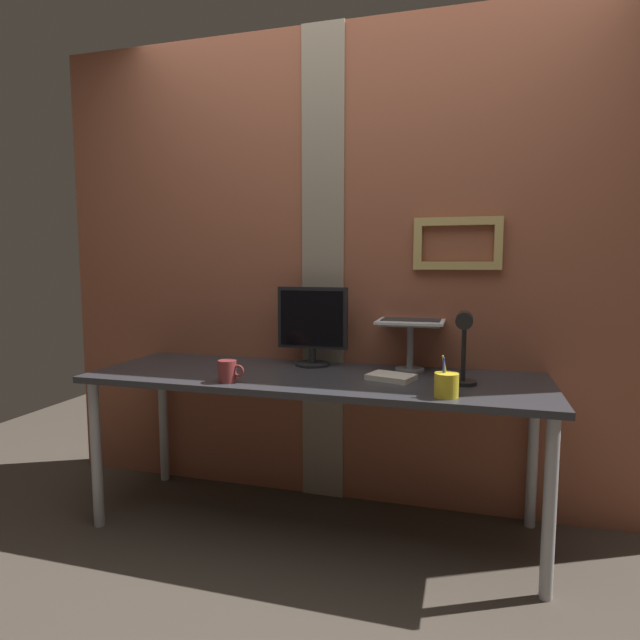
# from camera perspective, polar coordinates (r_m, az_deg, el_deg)

# --- Properties ---
(ground_plane) EXTENTS (6.00, 6.00, 0.00)m
(ground_plane) POSITION_cam_1_polar(r_m,az_deg,el_deg) (2.64, 1.67, -22.58)
(ground_plane) COLOR #4C4238
(brick_wall_back) EXTENTS (3.43, 0.15, 2.47)m
(brick_wall_back) POSITION_cam_1_polar(r_m,az_deg,el_deg) (2.79, 4.26, 5.48)
(brick_wall_back) COLOR #9E563D
(brick_wall_back) RESTS_ON ground_plane
(desk) EXTENTS (2.13, 0.69, 0.75)m
(desk) POSITION_cam_1_polar(r_m,az_deg,el_deg) (2.50, -0.64, -7.48)
(desk) COLOR #333338
(desk) RESTS_ON ground_plane
(monitor) EXTENTS (0.36, 0.18, 0.40)m
(monitor) POSITION_cam_1_polar(r_m,az_deg,el_deg) (2.68, -0.83, -0.24)
(monitor) COLOR black
(monitor) RESTS_ON desk
(laptop_stand) EXTENTS (0.28, 0.22, 0.24)m
(laptop_stand) POSITION_cam_1_polar(r_m,az_deg,el_deg) (2.59, 9.77, -2.00)
(laptop_stand) COLOR gray
(laptop_stand) RESTS_ON desk
(laptop) EXTENTS (0.32, 0.29, 0.23)m
(laptop) POSITION_cam_1_polar(r_m,az_deg,el_deg) (2.64, 9.98, 1.11)
(laptop) COLOR white
(laptop) RESTS_ON laptop_stand
(desk_lamp) EXTENTS (0.12, 0.20, 0.32)m
(desk_lamp) POSITION_cam_1_polar(r_m,az_deg,el_deg) (2.29, 15.33, -2.16)
(desk_lamp) COLOR black
(desk_lamp) RESTS_ON desk
(pen_cup) EXTENTS (0.09, 0.09, 0.16)m
(pen_cup) POSITION_cam_1_polar(r_m,az_deg,el_deg) (2.13, 13.54, -6.86)
(pen_cup) COLOR yellow
(pen_cup) RESTS_ON desk
(coffee_mug) EXTENTS (0.12, 0.08, 0.10)m
(coffee_mug) POSITION_cam_1_polar(r_m,az_deg,el_deg) (2.36, -9.96, -5.49)
(coffee_mug) COLOR maroon
(coffee_mug) RESTS_ON desk
(paper_clutter_stack) EXTENTS (0.23, 0.19, 0.02)m
(paper_clutter_stack) POSITION_cam_1_polar(r_m,az_deg,el_deg) (2.40, 7.73, -6.15)
(paper_clutter_stack) COLOR silver
(paper_clutter_stack) RESTS_ON desk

